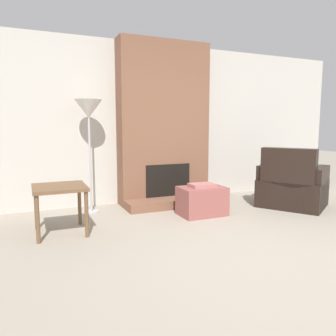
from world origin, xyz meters
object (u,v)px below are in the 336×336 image
Objects in this scene: ottoman at (202,200)px; floor_lamp_left at (89,113)px; armchair at (291,188)px; side_table at (60,193)px.

ottoman is 0.39× the size of floor_lamp_left.
floor_lamp_left is (-2.94, 0.92, 1.15)m from armchair.
side_table reaches higher than ottoman.
floor_lamp_left is (0.51, 0.82, 0.96)m from side_table.
ottoman is 1.05× the size of side_table.
floor_lamp_left reaches higher than armchair.
floor_lamp_left is at bearing 151.36° from ottoman.
armchair is (1.52, -0.14, 0.09)m from ottoman.
floor_lamp_left is (-1.42, 0.78, 1.24)m from ottoman.
armchair is at bearing -17.29° from floor_lamp_left.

